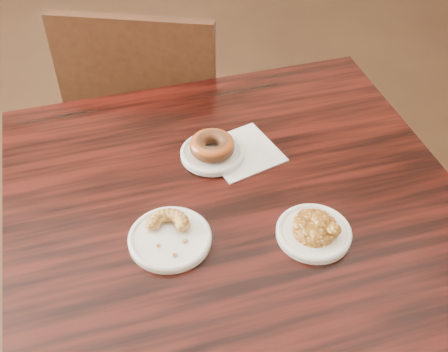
{
  "coord_description": "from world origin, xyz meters",
  "views": [
    {
      "loc": [
        0.17,
        -1.05,
        1.6
      ],
      "look_at": [
        0.13,
        -0.21,
        0.8
      ],
      "focal_mm": 45.0,
      "sensor_mm": 36.0,
      "label": 1
    }
  ],
  "objects_px": {
    "chair_far": "(158,110)",
    "cruller_fragment": "(169,232)",
    "cafe_table": "(237,309)",
    "glazed_donut": "(212,145)",
    "apple_fritter": "(315,226)"
  },
  "relations": [
    {
      "from": "chair_far",
      "to": "glazed_donut",
      "type": "xyz_separation_m",
      "value": [
        0.22,
        -0.57,
        0.33
      ]
    },
    {
      "from": "chair_far",
      "to": "apple_fritter",
      "type": "xyz_separation_m",
      "value": [
        0.43,
        -0.79,
        0.33
      ]
    },
    {
      "from": "chair_far",
      "to": "apple_fritter",
      "type": "bearing_deg",
      "value": 123.14
    },
    {
      "from": "cafe_table",
      "to": "glazed_donut",
      "type": "bearing_deg",
      "value": 94.61
    },
    {
      "from": "apple_fritter",
      "to": "cruller_fragment",
      "type": "relative_size",
      "value": 1.22
    },
    {
      "from": "cafe_table",
      "to": "glazed_donut",
      "type": "height_order",
      "value": "glazed_donut"
    },
    {
      "from": "apple_fritter",
      "to": "chair_far",
      "type": "bearing_deg",
      "value": 118.77
    },
    {
      "from": "cruller_fragment",
      "to": "cafe_table",
      "type": "bearing_deg",
      "value": 35.63
    },
    {
      "from": "chair_far",
      "to": "cruller_fragment",
      "type": "relative_size",
      "value": 9.01
    },
    {
      "from": "chair_far",
      "to": "cruller_fragment",
      "type": "distance_m",
      "value": 0.89
    },
    {
      "from": "chair_far",
      "to": "glazed_donut",
      "type": "bearing_deg",
      "value": 115.69
    },
    {
      "from": "glazed_donut",
      "to": "apple_fritter",
      "type": "distance_m",
      "value": 0.31
    },
    {
      "from": "cafe_table",
      "to": "apple_fritter",
      "type": "height_order",
      "value": "apple_fritter"
    },
    {
      "from": "apple_fritter",
      "to": "cafe_table",
      "type": "bearing_deg",
      "value": 154.87
    },
    {
      "from": "apple_fritter",
      "to": "cruller_fragment",
      "type": "height_order",
      "value": "apple_fritter"
    }
  ]
}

